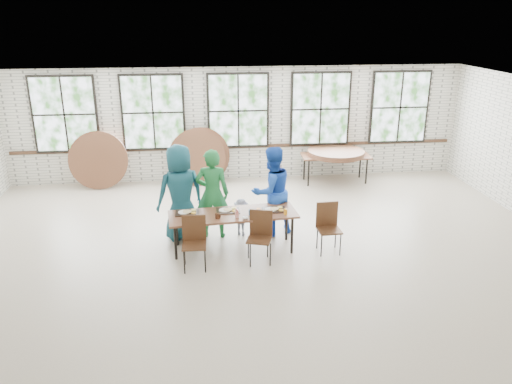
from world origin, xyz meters
The scene contains 13 objects.
room centered at (0.00, 4.44, 1.83)m, with size 12.00×12.00×12.00m.
dining_table centered at (-0.47, 0.12, 0.69)m, with size 2.46×1.00×0.74m.
chair_near_left centered at (-1.20, -0.47, 0.56)m, with size 0.44×0.42×0.95m.
chair_near_right centered at (-0.01, -0.37, 0.56)m, with size 0.52×0.51×0.95m.
chair_spare centered at (1.31, -0.11, 0.56)m, with size 0.44×0.42×0.95m.
adult_teal centered at (-1.45, 0.77, 0.96)m, with size 0.94×0.61×1.93m, color navy.
adult_green centered at (-0.83, 0.77, 0.91)m, with size 0.67×0.44×1.83m, color #1C6B32.
toddler centered at (-0.26, 0.77, 0.39)m, with size 0.50×0.29×0.77m, color #141C3F.
adult_blue centered at (0.36, 0.77, 0.92)m, with size 0.89×0.69×1.83m, color blue.
storage_table centered at (2.53, 3.89, 0.69)m, with size 1.83×0.84×0.74m.
tabletop_clutter centered at (-0.33, 0.09, 0.77)m, with size 2.09×0.64×0.11m.
round_tops_stacked centered at (2.53, 3.89, 0.80)m, with size 1.50×1.50×0.13m.
round_tops_leaning centered at (-1.92, 4.13, 0.74)m, with size 4.12×0.38×1.50m.
Camera 1 is at (-1.04, -8.54, 4.29)m, focal length 35.00 mm.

